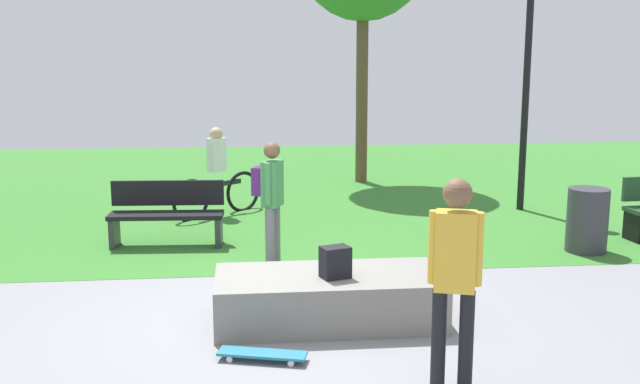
% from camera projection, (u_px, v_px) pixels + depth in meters
% --- Properties ---
extents(ground_plane, '(28.00, 28.00, 0.00)m').
position_uv_depth(ground_plane, '(271.00, 319.00, 7.69)').
color(ground_plane, gray).
extents(grass_lawn, '(26.60, 12.46, 0.01)m').
position_uv_depth(grass_lawn, '(257.00, 185.00, 15.28)').
color(grass_lawn, '#387A2D').
rests_on(grass_lawn, ground_plane).
extents(concrete_ledge, '(2.30, 1.06, 0.50)m').
position_uv_depth(concrete_ledge, '(328.00, 298.00, 7.58)').
color(concrete_ledge, gray).
rests_on(concrete_ledge, ground_plane).
extents(backpack_on_ledge, '(0.33, 0.28, 0.32)m').
position_uv_depth(backpack_on_ledge, '(335.00, 262.00, 7.40)').
color(backpack_on_ledge, black).
rests_on(backpack_on_ledge, concrete_ledge).
extents(skater_performing_trick, '(0.41, 0.29, 1.77)m').
position_uv_depth(skater_performing_trick, '(455.00, 268.00, 5.89)').
color(skater_performing_trick, black).
rests_on(skater_performing_trick, ground_plane).
extents(skateboard_by_ledge, '(0.82, 0.41, 0.08)m').
position_uv_depth(skateboard_by_ledge, '(262.00, 354.00, 6.65)').
color(skateboard_by_ledge, teal).
rests_on(skateboard_by_ledge, ground_plane).
extents(park_bench_far_left, '(1.62, 0.56, 0.91)m').
position_uv_depth(park_bench_far_left, '(167.00, 212.00, 10.53)').
color(park_bench_far_left, black).
rests_on(park_bench_far_left, ground_plane).
extents(lamp_post, '(0.28, 0.28, 4.22)m').
position_uv_depth(lamp_post, '(528.00, 61.00, 12.49)').
color(lamp_post, black).
rests_on(lamp_post, ground_plane).
extents(trash_bin, '(0.56, 0.56, 0.89)m').
position_uv_depth(trash_bin, '(587.00, 220.00, 10.19)').
color(trash_bin, '#333338').
rests_on(trash_bin, ground_plane).
extents(pedestrian_with_backpack, '(0.42, 0.41, 1.61)m').
position_uv_depth(pedestrian_with_backpack, '(270.00, 192.00, 9.47)').
color(pedestrian_with_backpack, slate).
rests_on(pedestrian_with_backpack, ground_plane).
extents(cyclist_on_bicycle, '(1.44, 1.21, 1.52)m').
position_uv_depth(cyclist_on_bicycle, '(217.00, 178.00, 12.40)').
color(cyclist_on_bicycle, black).
rests_on(cyclist_on_bicycle, ground_plane).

